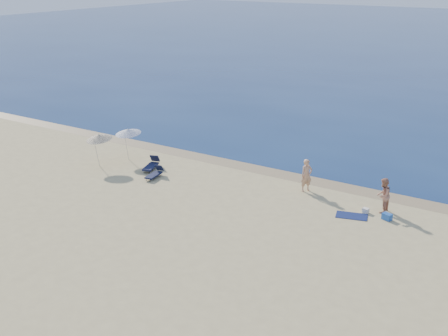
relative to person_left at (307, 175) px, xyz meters
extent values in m
cube|color=#847254|center=(-1.75, 1.82, -0.96)|extent=(240.00, 1.60, 0.00)
imported|color=tan|center=(0.00, 0.00, 0.00)|extent=(0.78, 0.84, 1.93)
imported|color=#B2765E|center=(4.64, -0.51, -0.02)|extent=(0.72, 0.92, 1.89)
cube|color=#0D1744|center=(3.50, -1.89, -0.95)|extent=(1.80, 1.30, 0.03)
cube|color=silver|center=(3.97, -1.10, -0.83)|extent=(0.35, 0.31, 0.26)
cube|color=blue|center=(5.18, -1.32, -0.80)|extent=(0.55, 0.46, 0.34)
cylinder|color=silver|center=(-12.51, -1.41, -0.01)|extent=(0.08, 0.28, 1.99)
cone|color=white|center=(-12.51, -1.16, 0.98)|extent=(1.97, 1.99, 0.52)
sphere|color=silver|center=(-12.51, -1.16, 1.15)|extent=(0.06, 0.06, 0.06)
cylinder|color=silver|center=(-13.18, -3.51, 0.00)|extent=(0.11, 0.36, 2.02)
cone|color=beige|center=(-13.18, -3.19, 1.00)|extent=(2.00, 2.02, 0.58)
sphere|color=silver|center=(-13.18, -3.19, 1.18)|extent=(0.06, 0.06, 0.06)
cube|color=#131836|center=(-9.91, -2.07, -0.74)|extent=(1.04, 1.67, 0.10)
cube|color=#131836|center=(-10.16, -1.33, -0.44)|extent=(0.66, 0.54, 0.51)
cylinder|color=#A5A5AD|center=(-9.69, -2.00, -0.85)|extent=(0.03, 0.03, 0.23)
cube|color=#131935|center=(-8.80, -3.13, -0.76)|extent=(0.69, 1.42, 0.09)
cube|color=#131935|center=(-8.89, -2.45, -0.51)|extent=(0.54, 0.40, 0.44)
cylinder|color=#A5A5AD|center=(-8.60, -3.10, -0.86)|extent=(0.03, 0.03, 0.20)
camera|label=1|loc=(12.32, -28.00, 11.31)|focal=45.00mm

